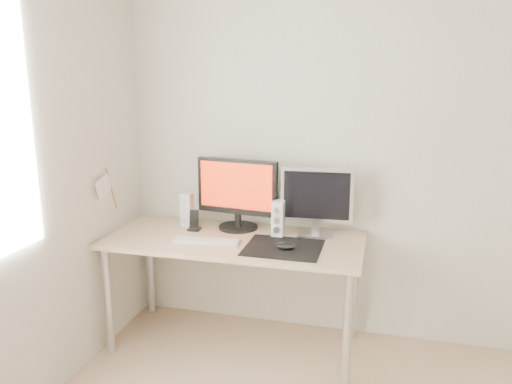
{
  "coord_description": "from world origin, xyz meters",
  "views": [
    {
      "loc": [
        -0.05,
        -1.46,
        1.73
      ],
      "look_at": [
        -0.82,
        1.49,
        1.01
      ],
      "focal_mm": 35.0,
      "sensor_mm": 36.0,
      "label": 1
    }
  ],
  "objects_px": {
    "speaker_right": "(278,219)",
    "phone_dock": "(194,224)",
    "mouse": "(286,246)",
    "main_monitor": "(237,191)",
    "second_monitor": "(317,199)",
    "speaker_left": "(187,210)",
    "keyboard": "(206,241)",
    "desk": "(234,250)"
  },
  "relations": [
    {
      "from": "keyboard",
      "to": "phone_dock",
      "type": "height_order",
      "value": "phone_dock"
    },
    {
      "from": "desk",
      "to": "keyboard",
      "type": "bearing_deg",
      "value": -140.88
    },
    {
      "from": "speaker_left",
      "to": "keyboard",
      "type": "xyz_separation_m",
      "value": [
        0.24,
        -0.29,
        -0.11
      ]
    },
    {
      "from": "mouse",
      "to": "keyboard",
      "type": "bearing_deg",
      "value": 178.93
    },
    {
      "from": "desk",
      "to": "phone_dock",
      "type": "height_order",
      "value": "phone_dock"
    },
    {
      "from": "desk",
      "to": "speaker_left",
      "type": "xyz_separation_m",
      "value": [
        -0.38,
        0.17,
        0.19
      ]
    },
    {
      "from": "mouse",
      "to": "speaker_left",
      "type": "distance_m",
      "value": 0.8
    },
    {
      "from": "speaker_left",
      "to": "speaker_right",
      "type": "xyz_separation_m",
      "value": [
        0.64,
        -0.05,
        0.0
      ]
    },
    {
      "from": "main_monitor",
      "to": "second_monitor",
      "type": "distance_m",
      "value": 0.52
    },
    {
      "from": "speaker_left",
      "to": "keyboard",
      "type": "distance_m",
      "value": 0.39
    },
    {
      "from": "mouse",
      "to": "keyboard",
      "type": "relative_size",
      "value": 0.27
    },
    {
      "from": "second_monitor",
      "to": "speaker_left",
      "type": "xyz_separation_m",
      "value": [
        -0.87,
        -0.02,
        -0.13
      ]
    },
    {
      "from": "keyboard",
      "to": "second_monitor",
      "type": "bearing_deg",
      "value": 25.88
    },
    {
      "from": "speaker_right",
      "to": "mouse",
      "type": "bearing_deg",
      "value": -67.98
    },
    {
      "from": "mouse",
      "to": "desk",
      "type": "bearing_deg",
      "value": 160.37
    },
    {
      "from": "desk",
      "to": "phone_dock",
      "type": "relative_size",
      "value": 11.58
    },
    {
      "from": "desk",
      "to": "speaker_right",
      "type": "height_order",
      "value": "speaker_right"
    },
    {
      "from": "mouse",
      "to": "phone_dock",
      "type": "distance_m",
      "value": 0.69
    },
    {
      "from": "second_monitor",
      "to": "speaker_right",
      "type": "height_order",
      "value": "second_monitor"
    },
    {
      "from": "second_monitor",
      "to": "phone_dock",
      "type": "relative_size",
      "value": 3.27
    },
    {
      "from": "desk",
      "to": "phone_dock",
      "type": "bearing_deg",
      "value": 163.76
    },
    {
      "from": "phone_dock",
      "to": "main_monitor",
      "type": "bearing_deg",
      "value": 22.16
    },
    {
      "from": "second_monitor",
      "to": "main_monitor",
      "type": "bearing_deg",
      "value": 179.21
    },
    {
      "from": "main_monitor",
      "to": "desk",
      "type": "bearing_deg",
      "value": -79.35
    },
    {
      "from": "speaker_right",
      "to": "phone_dock",
      "type": "relative_size",
      "value": 1.64
    },
    {
      "from": "second_monitor",
      "to": "speaker_right",
      "type": "relative_size",
      "value": 1.99
    },
    {
      "from": "speaker_right",
      "to": "keyboard",
      "type": "height_order",
      "value": "speaker_right"
    },
    {
      "from": "keyboard",
      "to": "phone_dock",
      "type": "bearing_deg",
      "value": 127.62
    },
    {
      "from": "main_monitor",
      "to": "speaker_left",
      "type": "height_order",
      "value": "main_monitor"
    },
    {
      "from": "second_monitor",
      "to": "speaker_right",
      "type": "bearing_deg",
      "value": -163.2
    },
    {
      "from": "main_monitor",
      "to": "speaker_right",
      "type": "relative_size",
      "value": 2.43
    },
    {
      "from": "phone_dock",
      "to": "speaker_right",
      "type": "bearing_deg",
      "value": 3.17
    },
    {
      "from": "main_monitor",
      "to": "second_monitor",
      "type": "bearing_deg",
      "value": -0.79
    },
    {
      "from": "second_monitor",
      "to": "keyboard",
      "type": "height_order",
      "value": "second_monitor"
    },
    {
      "from": "second_monitor",
      "to": "speaker_left",
      "type": "bearing_deg",
      "value": -178.91
    },
    {
      "from": "second_monitor",
      "to": "speaker_right",
      "type": "xyz_separation_m",
      "value": [
        -0.23,
        -0.07,
        -0.13
      ]
    },
    {
      "from": "second_monitor",
      "to": "phone_dock",
      "type": "bearing_deg",
      "value": -172.72
    },
    {
      "from": "mouse",
      "to": "second_monitor",
      "type": "xyz_separation_m",
      "value": [
        0.13,
        0.31,
        0.22
      ]
    },
    {
      "from": "desk",
      "to": "speaker_right",
      "type": "xyz_separation_m",
      "value": [
        0.25,
        0.12,
        0.19
      ]
    },
    {
      "from": "speaker_right",
      "to": "phone_dock",
      "type": "height_order",
      "value": "speaker_right"
    },
    {
      "from": "main_monitor",
      "to": "speaker_left",
      "type": "bearing_deg",
      "value": -176.09
    },
    {
      "from": "phone_dock",
      "to": "speaker_left",
      "type": "bearing_deg",
      "value": 134.22
    }
  ]
}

